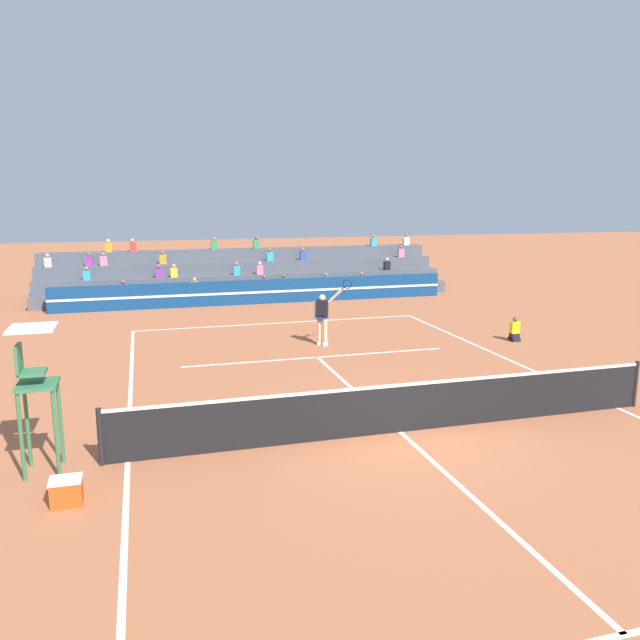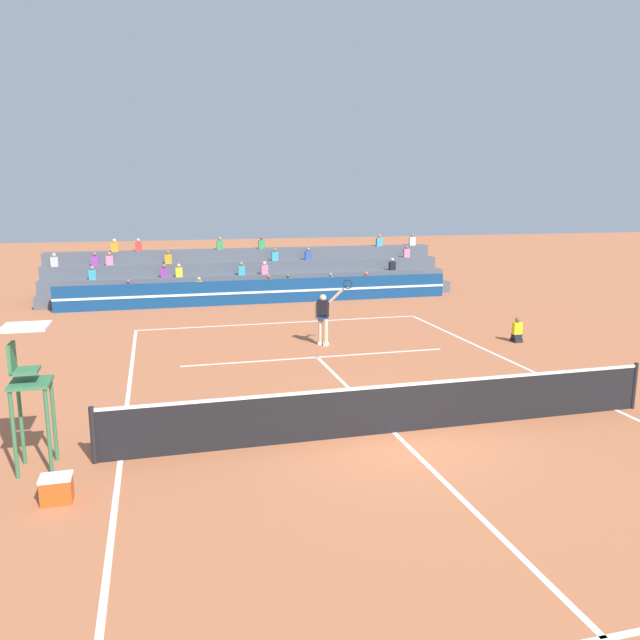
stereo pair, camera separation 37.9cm
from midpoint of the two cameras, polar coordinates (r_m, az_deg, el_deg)
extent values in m
plane|color=#AD603D|center=(13.42, 7.60, -10.17)|extent=(120.00, 120.00, 0.00)
cube|color=white|center=(24.41, -3.05, -0.25)|extent=(11.00, 0.10, 0.01)
cube|color=white|center=(12.52, -16.95, -12.17)|extent=(0.10, 23.80, 0.01)
cube|color=white|center=(16.24, 26.02, -7.39)|extent=(0.10, 23.80, 0.01)
cube|color=white|center=(8.56, 25.85, -24.74)|extent=(8.25, 0.10, 0.01)
cube|color=white|center=(19.22, 0.31, -3.42)|extent=(8.25, 0.10, 0.01)
cube|color=white|center=(13.42, 7.60, -10.15)|extent=(0.10, 12.85, 0.01)
cylinder|color=black|center=(12.35, -19.21, -9.92)|extent=(0.10, 0.10, 1.10)
cylinder|color=black|center=(16.37, 27.39, -5.37)|extent=(0.10, 0.10, 1.10)
cube|color=black|center=(13.24, 7.66, -8.16)|extent=(11.90, 0.02, 1.00)
cube|color=white|center=(13.08, 7.72, -5.97)|extent=(11.90, 0.04, 0.06)
cube|color=navy|center=(28.77, -4.94, 2.59)|extent=(18.00, 0.24, 1.10)
cube|color=white|center=(28.64, -4.90, 2.55)|extent=(18.00, 0.02, 0.10)
cube|color=#4C515B|center=(30.05, -5.35, 2.43)|extent=(19.77, 0.95, 0.55)
cube|color=red|center=(29.90, -4.34, 3.36)|extent=(0.32, 0.22, 0.44)
sphere|color=brown|center=(29.86, -4.35, 3.97)|extent=(0.18, 0.18, 0.18)
cube|color=#338C4C|center=(30.08, -2.57, 3.43)|extent=(0.32, 0.22, 0.44)
sphere|color=brown|center=(30.04, -2.58, 4.03)|extent=(0.18, 0.18, 0.18)
cube|color=purple|center=(29.43, -16.75, 2.78)|extent=(0.32, 0.22, 0.44)
sphere|color=brown|center=(29.39, -16.78, 3.40)|extent=(0.18, 0.18, 0.18)
cube|color=yellow|center=(29.49, -10.62, 3.09)|extent=(0.32, 0.22, 0.44)
sphere|color=tan|center=(29.44, -10.64, 3.70)|extent=(0.18, 0.18, 0.18)
cube|color=red|center=(31.16, 4.59, 3.68)|extent=(0.32, 0.22, 0.44)
sphere|color=#9E7051|center=(31.12, 4.60, 4.26)|extent=(0.18, 0.18, 0.18)
cube|color=teal|center=(30.60, 1.32, 3.57)|extent=(0.32, 0.22, 0.44)
sphere|color=#9E7051|center=(30.56, 1.32, 4.17)|extent=(0.18, 0.18, 0.18)
cube|color=#4C515B|center=(30.94, -5.66, 3.19)|extent=(19.77, 0.95, 1.10)
cube|color=yellow|center=(30.31, -12.41, 4.28)|extent=(0.32, 0.22, 0.44)
sphere|color=tan|center=(30.27, -12.44, 4.88)|extent=(0.18, 0.18, 0.18)
cube|color=teal|center=(30.57, -6.84, 4.53)|extent=(0.32, 0.22, 0.44)
sphere|color=#9E7051|center=(30.54, -6.86, 5.12)|extent=(0.18, 0.18, 0.18)
cube|color=teal|center=(30.40, -19.74, 3.90)|extent=(0.32, 0.22, 0.44)
sphere|color=#9E7051|center=(30.36, -19.78, 4.50)|extent=(0.18, 0.18, 0.18)
cube|color=purple|center=(30.29, -13.71, 4.22)|extent=(0.32, 0.22, 0.44)
sphere|color=brown|center=(30.25, -13.74, 4.82)|extent=(0.18, 0.18, 0.18)
cube|color=pink|center=(30.75, -4.75, 4.61)|extent=(0.32, 0.22, 0.44)
sphere|color=beige|center=(30.71, -4.76, 5.20)|extent=(0.18, 0.18, 0.18)
cube|color=black|center=(32.58, 6.95, 4.94)|extent=(0.32, 0.22, 0.44)
sphere|color=beige|center=(32.55, 6.97, 5.50)|extent=(0.18, 0.18, 0.18)
cube|color=#4C515B|center=(31.83, -5.94, 3.91)|extent=(19.77, 0.95, 1.65)
cube|color=#2D4CA5|center=(32.12, -0.75, 5.92)|extent=(0.32, 0.22, 0.44)
sphere|color=#9E7051|center=(32.10, -0.75, 6.49)|extent=(0.18, 0.18, 0.18)
cube|color=teal|center=(31.75, -3.81, 5.83)|extent=(0.32, 0.22, 0.44)
sphere|color=brown|center=(31.72, -3.82, 6.40)|extent=(0.18, 0.18, 0.18)
cube|color=purple|center=(31.28, -19.56, 5.12)|extent=(0.32, 0.22, 0.44)
sphere|color=brown|center=(31.25, -19.60, 5.70)|extent=(0.18, 0.18, 0.18)
cube|color=#B2B2B7|center=(31.47, -22.79, 4.93)|extent=(0.32, 0.22, 0.44)
sphere|color=tan|center=(31.44, -22.84, 5.51)|extent=(0.18, 0.18, 0.18)
cube|color=orange|center=(31.18, -13.37, 5.45)|extent=(0.32, 0.22, 0.44)
sphere|color=brown|center=(31.15, -13.40, 6.03)|extent=(0.18, 0.18, 0.18)
cube|color=pink|center=(31.23, -18.36, 5.19)|extent=(0.32, 0.22, 0.44)
sphere|color=#9E7051|center=(31.20, -18.39, 5.77)|extent=(0.18, 0.18, 0.18)
cube|color=pink|center=(33.84, 8.23, 6.08)|extent=(0.32, 0.22, 0.44)
sphere|color=brown|center=(33.82, 8.24, 6.62)|extent=(0.18, 0.18, 0.18)
cube|color=#4C515B|center=(32.73, -6.21, 4.60)|extent=(19.77, 0.95, 2.20)
cube|color=#338C4C|center=(32.25, -8.81, 6.79)|extent=(0.32, 0.22, 0.44)
sphere|color=#9E7051|center=(32.22, -8.83, 7.35)|extent=(0.18, 0.18, 0.18)
cube|color=orange|center=(32.11, -17.94, 6.36)|extent=(0.32, 0.22, 0.44)
sphere|color=beige|center=(32.09, -17.97, 6.92)|extent=(0.18, 0.18, 0.18)
cube|color=teal|center=(34.23, 5.76, 7.12)|extent=(0.32, 0.22, 0.44)
sphere|color=#9E7051|center=(34.21, 5.77, 7.65)|extent=(0.18, 0.18, 0.18)
cube|color=#338C4C|center=(32.54, -5.03, 6.92)|extent=(0.32, 0.22, 0.44)
sphere|color=brown|center=(32.52, -5.04, 7.48)|extent=(0.18, 0.18, 0.18)
cube|color=red|center=(32.07, -15.93, 6.47)|extent=(0.32, 0.22, 0.44)
sphere|color=tan|center=(32.05, -15.96, 7.03)|extent=(0.18, 0.18, 0.18)
cube|color=silver|center=(34.95, 8.72, 7.13)|extent=(0.32, 0.22, 0.44)
sphere|color=brown|center=(34.93, 8.74, 7.65)|extent=(0.18, 0.18, 0.18)
cylinder|color=#337047|center=(12.65, -22.35, -8.44)|extent=(0.07, 0.07, 1.60)
cylinder|color=#337047|center=(12.05, -22.74, -9.45)|extent=(0.07, 0.07, 1.60)
cylinder|color=#337047|center=(12.74, -24.87, -8.51)|extent=(0.07, 0.07, 1.60)
cylinder|color=#337047|center=(12.15, -25.38, -9.51)|extent=(0.07, 0.07, 1.60)
cube|color=#337047|center=(12.14, -24.15, -5.28)|extent=(0.68, 0.76, 0.06)
cube|color=#337047|center=(12.09, -24.52, -4.25)|extent=(0.44, 0.48, 0.06)
cube|color=#337047|center=(12.07, -25.55, -3.14)|extent=(0.06, 0.48, 0.52)
cube|color=white|center=(11.91, -24.54, -0.57)|extent=(0.76, 0.84, 0.04)
cube|color=black|center=(22.31, 17.98, -1.76)|extent=(0.28, 0.36, 0.12)
cube|color=black|center=(22.28, 18.00, -1.46)|extent=(0.28, 0.24, 0.18)
cube|color=yellow|center=(22.22, 18.05, -0.73)|extent=(0.30, 0.18, 0.40)
sphere|color=brown|center=(22.17, 18.09, 0.01)|extent=(0.17, 0.17, 0.17)
cylinder|color=beige|center=(20.72, 0.55, -1.07)|extent=(0.14, 0.14, 0.90)
cylinder|color=beige|center=(20.58, 1.07, -1.15)|extent=(0.14, 0.14, 0.90)
cube|color=navy|center=(20.57, 0.80, 0.24)|extent=(0.38, 0.34, 0.20)
cube|color=black|center=(20.51, 0.80, 1.06)|extent=(0.41, 0.36, 0.56)
sphere|color=beige|center=(20.45, 0.81, 2.05)|extent=(0.22, 0.22, 0.22)
cube|color=white|center=(20.84, 0.58, -2.13)|extent=(0.24, 0.28, 0.09)
cube|color=white|center=(20.71, 1.09, -2.22)|extent=(0.24, 0.28, 0.09)
cylinder|color=beige|center=(20.60, 0.17, 0.93)|extent=(0.09, 0.09, 0.56)
cylinder|color=beige|center=(20.32, 1.97, 2.19)|extent=(0.46, 0.34, 0.49)
cylinder|color=black|center=(20.20, 2.75, 2.94)|extent=(0.17, 0.12, 0.18)
torus|color=black|center=(20.15, 3.10, 3.28)|extent=(0.38, 0.26, 0.44)
sphere|color=#C6DB33|center=(14.05, 0.50, -8.91)|extent=(0.07, 0.07, 0.07)
cube|color=#D84C19|center=(11.23, -22.02, -14.25)|extent=(0.48, 0.36, 0.40)
cube|color=white|center=(11.14, -22.10, -13.20)|extent=(0.50, 0.38, 0.05)
camera|label=1|loc=(0.19, -89.44, 0.11)|focal=35.00mm
camera|label=2|loc=(0.19, 90.56, -0.11)|focal=35.00mm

